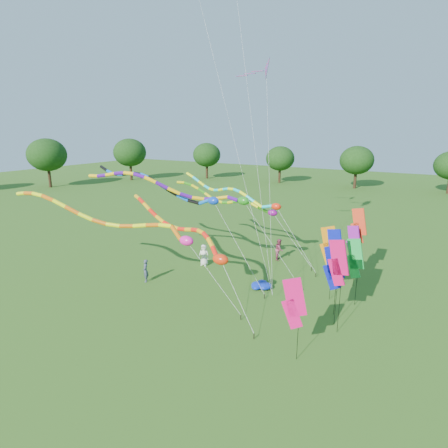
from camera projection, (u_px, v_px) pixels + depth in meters
The scene contains 21 objects.
ground at pixel (203, 317), 21.03m from camera, with size 160.00×160.00×0.00m, color #275D18.
tree_ring at pixel (162, 211), 22.29m from camera, with size 119.35×118.67×9.65m.
tube_kite_red at pixel (187, 233), 23.22m from camera, with size 12.27×5.13×5.99m.
tube_kite_orange at pixel (116, 220), 22.33m from camera, with size 15.19×2.67×6.96m.
tube_kite_purple at pixel (181, 189), 24.30m from camera, with size 14.00×4.17×8.10m.
tube_kite_blue at pixel (161, 186), 25.90m from camera, with size 14.87×1.59×7.88m.
tube_kite_cyan at pixel (238, 195), 29.46m from camera, with size 12.46×2.24×6.92m.
tube_kite_green at pixel (236, 202), 29.68m from camera, with size 11.84×1.19×6.39m.
delta_kite_high_c at pixel (266, 68), 24.97m from camera, with size 5.25×5.69×15.23m.
banner_pole_blue_b at pixel (335, 251), 20.48m from camera, with size 1.12×0.46×5.04m.
banner_pole_blue_a at pixel (334, 268), 19.51m from camera, with size 1.12×0.46×4.48m.
banner_pole_green at pixel (355, 259), 21.89m from camera, with size 1.16×0.28×4.14m.
banner_pole_violet at pixel (353, 244), 24.56m from camera, with size 1.10×0.52×4.18m.
banner_pole_red at pixel (359, 226), 24.75m from camera, with size 1.15×0.34×5.24m.
banner_pole_magenta_b at pixel (338, 263), 18.67m from camera, with size 1.16×0.29×5.02m.
banner_pole_orange at pixel (329, 246), 22.33m from camera, with size 1.13×0.43×4.72m.
banner_pole_magenta_a at pixel (294, 304), 16.52m from camera, with size 1.09×0.56×4.03m.
blue_nylon_heap at pixel (262, 286), 24.57m from camera, with size 1.25×1.39×0.46m.
person_a at pixel (204, 255), 28.64m from camera, with size 0.82×0.53×1.68m, color silver.
person_b at pixel (146, 271), 25.64m from camera, with size 0.58×0.38×1.58m, color #41475C.
person_c at pixel (279, 249), 29.92m from camera, with size 0.83×0.65×1.71m, color #973752.
Camera 1 is at (10.71, -15.79, 10.34)m, focal length 30.00 mm.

